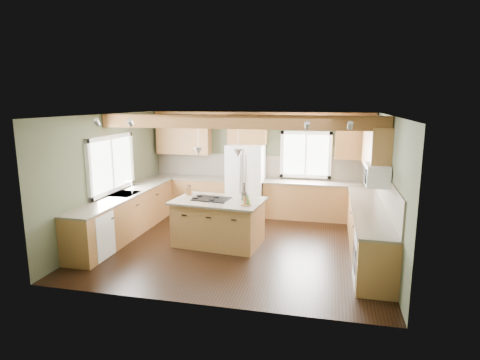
# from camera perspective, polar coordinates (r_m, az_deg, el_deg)

# --- Properties ---
(floor) EXTENTS (5.60, 5.60, 0.00)m
(floor) POSITION_cam_1_polar(r_m,az_deg,el_deg) (8.23, -0.24, -9.16)
(floor) COLOR black
(floor) RESTS_ON ground
(ceiling) EXTENTS (5.60, 5.60, 0.00)m
(ceiling) POSITION_cam_1_polar(r_m,az_deg,el_deg) (7.72, -0.26, 9.24)
(ceiling) COLOR silver
(ceiling) RESTS_ON wall_back
(wall_back) EXTENTS (5.60, 0.00, 5.60)m
(wall_back) POSITION_cam_1_polar(r_m,az_deg,el_deg) (10.29, 2.90, 2.45)
(wall_back) COLOR #485039
(wall_back) RESTS_ON ground
(wall_left) EXTENTS (0.00, 5.00, 5.00)m
(wall_left) POSITION_cam_1_polar(r_m,az_deg,el_deg) (8.92, -18.06, 0.55)
(wall_left) COLOR #485039
(wall_left) RESTS_ON ground
(wall_right) EXTENTS (0.00, 5.00, 5.00)m
(wall_right) POSITION_cam_1_polar(r_m,az_deg,el_deg) (7.75, 20.36, -1.15)
(wall_right) COLOR #485039
(wall_right) RESTS_ON ground
(ceiling_beam) EXTENTS (5.55, 0.26, 0.26)m
(ceiling_beam) POSITION_cam_1_polar(r_m,az_deg,el_deg) (7.69, -0.33, 8.27)
(ceiling_beam) COLOR brown
(ceiling_beam) RESTS_ON ceiling
(soffit_trim) EXTENTS (5.55, 0.20, 0.10)m
(soffit_trim) POSITION_cam_1_polar(r_m,az_deg,el_deg) (10.07, 2.87, 9.35)
(soffit_trim) COLOR brown
(soffit_trim) RESTS_ON ceiling
(backsplash_back) EXTENTS (5.58, 0.03, 0.58)m
(backsplash_back) POSITION_cam_1_polar(r_m,az_deg,el_deg) (10.29, 2.88, 1.94)
(backsplash_back) COLOR brown
(backsplash_back) RESTS_ON wall_back
(backsplash_right) EXTENTS (0.03, 3.70, 0.58)m
(backsplash_right) POSITION_cam_1_polar(r_m,az_deg,el_deg) (7.82, 20.16, -1.71)
(backsplash_right) COLOR brown
(backsplash_right) RESTS_ON wall_right
(base_cab_back_left) EXTENTS (2.02, 0.60, 0.88)m
(base_cab_back_left) POSITION_cam_1_polar(r_m,az_deg,el_deg) (10.62, -7.00, -2.07)
(base_cab_back_left) COLOR brown
(base_cab_back_left) RESTS_ON floor
(counter_back_left) EXTENTS (2.06, 0.64, 0.04)m
(counter_back_left) POSITION_cam_1_polar(r_m,az_deg,el_deg) (10.52, -7.05, 0.36)
(counter_back_left) COLOR #50473A
(counter_back_left) RESTS_ON base_cab_back_left
(base_cab_back_right) EXTENTS (2.62, 0.60, 0.88)m
(base_cab_back_right) POSITION_cam_1_polar(r_m,az_deg,el_deg) (10.02, 10.98, -3.01)
(base_cab_back_right) COLOR brown
(base_cab_back_right) RESTS_ON floor
(counter_back_right) EXTENTS (2.66, 0.64, 0.04)m
(counter_back_right) POSITION_cam_1_polar(r_m,az_deg,el_deg) (9.92, 11.08, -0.43)
(counter_back_right) COLOR #50473A
(counter_back_right) RESTS_ON base_cab_back_right
(base_cab_left) EXTENTS (0.60, 3.70, 0.88)m
(base_cab_left) POSITION_cam_1_polar(r_m,az_deg,el_deg) (9.01, -15.92, -4.85)
(base_cab_left) COLOR brown
(base_cab_left) RESTS_ON floor
(counter_left) EXTENTS (0.64, 3.74, 0.04)m
(counter_left) POSITION_cam_1_polar(r_m,az_deg,el_deg) (8.90, -16.07, -2.00)
(counter_left) COLOR #50473A
(counter_left) RESTS_ON base_cab_left
(base_cab_right) EXTENTS (0.60, 3.70, 0.88)m
(base_cab_right) POSITION_cam_1_polar(r_m,az_deg,el_deg) (7.98, 17.74, -7.03)
(base_cab_right) COLOR brown
(base_cab_right) RESTS_ON floor
(counter_right) EXTENTS (0.64, 3.74, 0.04)m
(counter_right) POSITION_cam_1_polar(r_m,az_deg,el_deg) (7.85, 17.94, -3.84)
(counter_right) COLOR #50473A
(counter_right) RESTS_ON base_cab_right
(upper_cab_back_left) EXTENTS (1.40, 0.35, 0.90)m
(upper_cab_back_left) POSITION_cam_1_polar(r_m,az_deg,el_deg) (10.57, -7.99, 6.13)
(upper_cab_back_left) COLOR brown
(upper_cab_back_left) RESTS_ON wall_back
(upper_cab_over_fridge) EXTENTS (0.96, 0.35, 0.70)m
(upper_cab_over_fridge) POSITION_cam_1_polar(r_m,az_deg,el_deg) (10.08, 1.08, 7.14)
(upper_cab_over_fridge) COLOR brown
(upper_cab_over_fridge) RESTS_ON wall_back
(upper_cab_right) EXTENTS (0.35, 2.20, 0.90)m
(upper_cab_right) POSITION_cam_1_polar(r_m,az_deg,el_deg) (8.51, 18.73, 4.45)
(upper_cab_right) COLOR brown
(upper_cab_right) RESTS_ON wall_right
(upper_cab_back_corner) EXTENTS (0.90, 0.35, 0.90)m
(upper_cab_back_corner) POSITION_cam_1_polar(r_m,az_deg,el_deg) (9.90, 16.04, 5.47)
(upper_cab_back_corner) COLOR brown
(upper_cab_back_corner) RESTS_ON wall_back
(window_left) EXTENTS (0.04, 1.60, 1.05)m
(window_left) POSITION_cam_1_polar(r_m,az_deg,el_deg) (8.91, -17.88, 2.18)
(window_left) COLOR white
(window_left) RESTS_ON wall_left
(window_back) EXTENTS (1.10, 0.04, 1.00)m
(window_back) POSITION_cam_1_polar(r_m,az_deg,el_deg) (10.10, 9.34, 3.58)
(window_back) COLOR white
(window_back) RESTS_ON wall_back
(sink) EXTENTS (0.50, 0.65, 0.03)m
(sink) POSITION_cam_1_polar(r_m,az_deg,el_deg) (8.89, -16.08, -1.97)
(sink) COLOR #262628
(sink) RESTS_ON counter_left
(faucet) EXTENTS (0.02, 0.02, 0.28)m
(faucet) POSITION_cam_1_polar(r_m,az_deg,el_deg) (8.78, -15.10, -1.11)
(faucet) COLOR #B2B2B7
(faucet) RESTS_ON sink
(dishwasher) EXTENTS (0.60, 0.60, 0.84)m
(dishwasher) POSITION_cam_1_polar(r_m,az_deg,el_deg) (7.95, -20.35, -7.36)
(dishwasher) COLOR white
(dishwasher) RESTS_ON floor
(oven) EXTENTS (0.60, 0.72, 0.84)m
(oven) POSITION_cam_1_polar(r_m,az_deg,el_deg) (6.76, 18.55, -10.50)
(oven) COLOR white
(oven) RESTS_ON floor
(microwave) EXTENTS (0.40, 0.70, 0.38)m
(microwave) POSITION_cam_1_polar(r_m,az_deg,el_deg) (7.63, 18.90, 0.67)
(microwave) COLOR white
(microwave) RESTS_ON wall_right
(pendant_left) EXTENTS (0.18, 0.18, 0.16)m
(pendant_left) POSITION_cam_1_polar(r_m,az_deg,el_deg) (8.00, -5.95, 4.08)
(pendant_left) COLOR #B2B2B7
(pendant_left) RESTS_ON ceiling
(pendant_right) EXTENTS (0.18, 0.18, 0.16)m
(pendant_right) POSITION_cam_1_polar(r_m,az_deg,el_deg) (7.70, -0.29, 3.86)
(pendant_right) COLOR #B2B2B7
(pendant_right) RESTS_ON ceiling
(refrigerator) EXTENTS (0.90, 0.74, 1.80)m
(refrigerator) POSITION_cam_1_polar(r_m,az_deg,el_deg) (10.05, 0.81, -0.07)
(refrigerator) COLOR white
(refrigerator) RESTS_ON floor
(island) EXTENTS (1.76, 1.18, 0.88)m
(island) POSITION_cam_1_polar(r_m,az_deg,el_deg) (8.15, -3.07, -6.12)
(island) COLOR brown
(island) RESTS_ON floor
(island_top) EXTENTS (1.88, 1.30, 0.04)m
(island_top) POSITION_cam_1_polar(r_m,az_deg,el_deg) (8.02, -3.10, -2.98)
(island_top) COLOR #50473A
(island_top) RESTS_ON island
(cooktop) EXTENTS (0.77, 0.55, 0.02)m
(cooktop) POSITION_cam_1_polar(r_m,az_deg,el_deg) (8.07, -4.02, -2.70)
(cooktop) COLOR black
(cooktop) RESTS_ON island_top
(knife_block) EXTENTS (0.11, 0.09, 0.18)m
(knife_block) POSITION_cam_1_polar(r_m,az_deg,el_deg) (8.46, -7.22, -1.55)
(knife_block) COLOR brown
(knife_block) RESTS_ON island_top
(utensil_crock) EXTENTS (0.14, 0.14, 0.16)m
(utensil_crock) POSITION_cam_1_polar(r_m,az_deg,el_deg) (8.01, 0.59, -2.27)
(utensil_crock) COLOR #3F3832
(utensil_crock) RESTS_ON island_top
(bottle_tray) EXTENTS (0.22, 0.22, 0.19)m
(bottle_tray) POSITION_cam_1_polar(r_m,az_deg,el_deg) (7.59, 0.87, -2.89)
(bottle_tray) COLOR brown
(bottle_tray) RESTS_ON island_top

